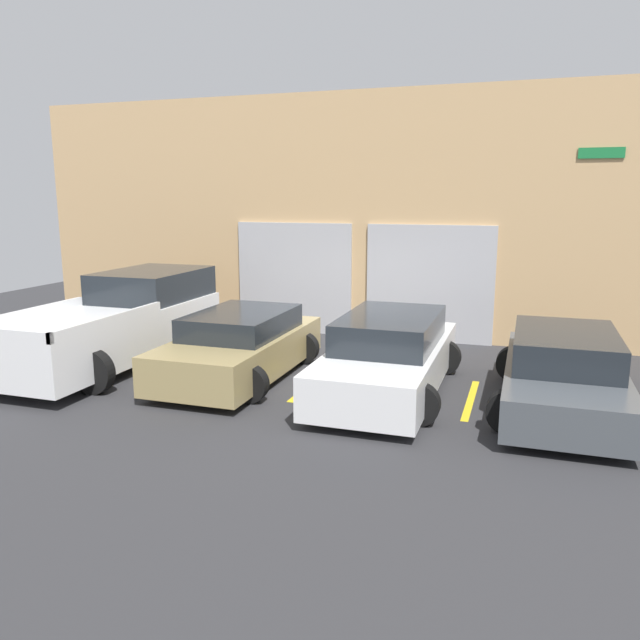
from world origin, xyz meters
The scene contains 10 objects.
ground_plane centered at (0.00, 0.00, 0.00)m, with size 28.00×28.00×0.00m, color #2D2D30.
shophouse_building centered at (0.00, 3.29, 2.86)m, with size 17.96×0.68×5.78m.
pickup_truck centered at (-4.29, -0.82, 0.83)m, with size 2.53×5.58×1.76m.
sedan_white centered at (1.43, -1.11, 0.64)m, with size 2.21×4.68×1.36m.
sedan_side centered at (4.29, -1.11, 0.59)m, with size 2.21×4.45×1.26m.
van_right centered at (-1.43, -1.12, 0.60)m, with size 2.23×4.21×1.25m.
parking_stripe_far_left centered at (-5.71, -1.14, 0.00)m, with size 0.12×2.20×0.01m, color gold.
parking_stripe_left centered at (-2.86, -1.14, 0.00)m, with size 0.12×2.20×0.01m, color gold.
parking_stripe_centre centered at (0.00, -1.14, 0.00)m, with size 0.12×2.20×0.01m, color gold.
parking_stripe_right centered at (2.86, -1.14, 0.00)m, with size 0.12×2.20×0.01m, color gold.
Camera 1 is at (3.62, -11.50, 3.40)m, focal length 35.00 mm.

